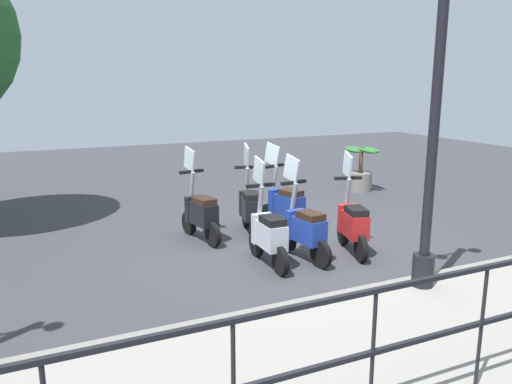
# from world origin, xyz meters

# --- Properties ---
(ground_plane) EXTENTS (28.00, 28.00, 0.00)m
(ground_plane) POSITION_xyz_m (0.00, 0.00, 0.00)
(ground_plane) COLOR #38383D
(promenade_walkway) EXTENTS (2.20, 20.00, 0.15)m
(promenade_walkway) POSITION_xyz_m (-3.15, 0.00, 0.07)
(promenade_walkway) COLOR gray
(promenade_walkway) RESTS_ON ground_plane
(lamp_post_near) EXTENTS (0.26, 0.90, 4.03)m
(lamp_post_near) POSITION_xyz_m (-2.40, -0.56, 1.93)
(lamp_post_near) COLOR black
(lamp_post_near) RESTS_ON promenade_walkway
(potted_palm) EXTENTS (1.06, 0.66, 1.05)m
(potted_palm) POSITION_xyz_m (2.96, -3.54, 0.45)
(potted_palm) COLOR slate
(potted_palm) RESTS_ON ground_plane
(scooter_near_0) EXTENTS (1.20, 0.53, 1.54)m
(scooter_near_0) POSITION_xyz_m (-0.69, -0.72, 0.48)
(scooter_near_0) COLOR black
(scooter_near_0) RESTS_ON ground_plane
(scooter_near_1) EXTENTS (1.23, 0.45, 1.54)m
(scooter_near_1) POSITION_xyz_m (-0.64, 0.10, 0.48)
(scooter_near_1) COLOR black
(scooter_near_1) RESTS_ON ground_plane
(scooter_near_2) EXTENTS (1.23, 0.44, 1.54)m
(scooter_near_2) POSITION_xyz_m (-0.64, 0.69, 0.48)
(scooter_near_2) COLOR black
(scooter_near_2) RESTS_ON ground_plane
(scooter_far_0) EXTENTS (1.20, 0.54, 1.54)m
(scooter_far_0) POSITION_xyz_m (0.81, -0.34, 0.48)
(scooter_far_0) COLOR black
(scooter_far_0) RESTS_ON ground_plane
(scooter_far_1) EXTENTS (1.22, 0.51, 1.54)m
(scooter_far_1) POSITION_xyz_m (0.88, 0.30, 0.48)
(scooter_far_1) COLOR black
(scooter_far_1) RESTS_ON ground_plane
(scooter_far_2) EXTENTS (1.22, 0.48, 1.54)m
(scooter_far_2) POSITION_xyz_m (0.87, 1.21, 0.48)
(scooter_far_2) COLOR black
(scooter_far_2) RESTS_ON ground_plane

